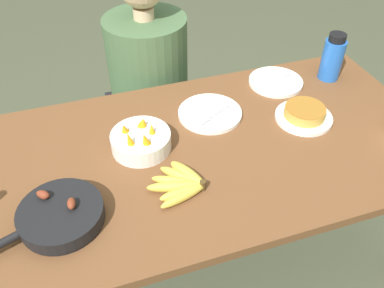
# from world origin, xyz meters

# --- Properties ---
(ground_plane) EXTENTS (14.00, 14.00, 0.00)m
(ground_plane) POSITION_xyz_m (0.00, 0.00, 0.00)
(ground_plane) COLOR #474C38
(dining_table) EXTENTS (1.81, 0.86, 0.70)m
(dining_table) POSITION_xyz_m (0.00, 0.00, 0.62)
(dining_table) COLOR brown
(dining_table) RESTS_ON ground_plane
(banana_bunch) EXTENTS (0.20, 0.20, 0.04)m
(banana_bunch) POSITION_xyz_m (-0.08, -0.16, 0.72)
(banana_bunch) COLOR gold
(banana_bunch) RESTS_ON dining_table
(skillet) EXTENTS (0.39, 0.25, 0.08)m
(skillet) POSITION_xyz_m (-0.46, -0.17, 0.73)
(skillet) COLOR black
(skillet) RESTS_ON dining_table
(frittata_plate_center) EXTENTS (0.22, 0.22, 0.06)m
(frittata_plate_center) POSITION_xyz_m (0.46, 0.04, 0.73)
(frittata_plate_center) COLOR white
(frittata_plate_center) RESTS_ON dining_table
(empty_plate_near_front) EXTENTS (0.25, 0.25, 0.02)m
(empty_plate_near_front) POSITION_xyz_m (0.13, 0.17, 0.71)
(empty_plate_near_front) COLOR white
(empty_plate_near_front) RESTS_ON dining_table
(empty_plate_far_left) EXTENTS (0.23, 0.23, 0.02)m
(empty_plate_far_left) POSITION_xyz_m (0.47, 0.29, 0.71)
(empty_plate_far_left) COLOR white
(empty_plate_far_left) RESTS_ON dining_table
(fruit_bowl_citrus) EXTENTS (0.21, 0.21, 0.11)m
(fruit_bowl_citrus) POSITION_xyz_m (-0.16, 0.07, 0.74)
(fruit_bowl_citrus) COLOR white
(fruit_bowl_citrus) RESTS_ON dining_table
(water_bottle) EXTENTS (0.09, 0.09, 0.20)m
(water_bottle) POSITION_xyz_m (0.71, 0.26, 0.80)
(water_bottle) COLOR blue
(water_bottle) RESTS_ON dining_table
(person_figure) EXTENTS (0.41, 0.41, 1.15)m
(person_figure) POSITION_xyz_m (0.00, 0.66, 0.46)
(person_figure) COLOR black
(person_figure) RESTS_ON ground_plane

